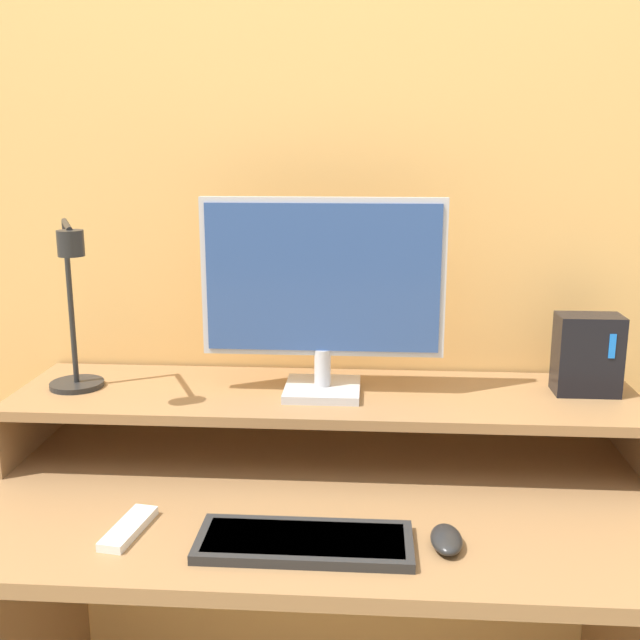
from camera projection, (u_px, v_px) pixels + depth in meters
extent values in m
cube|color=#E5AD60|center=(331.00, 234.00, 1.79)|extent=(6.00, 0.05, 2.50)
cube|color=olive|center=(320.00, 498.00, 1.52)|extent=(1.38, 0.72, 0.03)
cube|color=olive|center=(32.00, 421.00, 1.72)|extent=(0.02, 0.35, 0.13)
cube|color=olive|center=(636.00, 436.00, 1.63)|extent=(0.02, 0.35, 0.13)
cube|color=olive|center=(326.00, 396.00, 1.66)|extent=(1.38, 0.35, 0.02)
cube|color=#BCBCC1|center=(323.00, 389.00, 1.65)|extent=(0.16, 0.17, 0.02)
cylinder|color=#BCBCC1|center=(323.00, 367.00, 1.64)|extent=(0.04, 0.04, 0.08)
cube|color=#B7B7BC|center=(323.00, 277.00, 1.59)|extent=(0.52, 0.02, 0.34)
cube|color=#2D4C8C|center=(322.00, 278.00, 1.58)|extent=(0.50, 0.01, 0.32)
cylinder|color=black|center=(77.00, 384.00, 1.69)|extent=(0.12, 0.12, 0.01)
cylinder|color=black|center=(71.00, 303.00, 1.65)|extent=(0.01, 0.01, 0.36)
cylinder|color=black|center=(67.00, 225.00, 1.52)|extent=(0.09, 0.18, 0.01)
cylinder|color=black|center=(71.00, 243.00, 1.43)|extent=(0.05, 0.05, 0.05)
cube|color=black|center=(587.00, 354.00, 1.63)|extent=(0.14, 0.08, 0.18)
cube|color=#1972F2|center=(612.00, 346.00, 1.58)|extent=(0.01, 0.00, 0.05)
cube|color=#282828|center=(304.00, 542.00, 1.30)|extent=(0.38, 0.15, 0.02)
cube|color=black|center=(304.00, 539.00, 1.30)|extent=(0.35, 0.12, 0.01)
ellipsoid|color=black|center=(446.00, 539.00, 1.30)|extent=(0.06, 0.10, 0.03)
cube|color=white|center=(129.00, 528.00, 1.35)|extent=(0.07, 0.16, 0.02)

